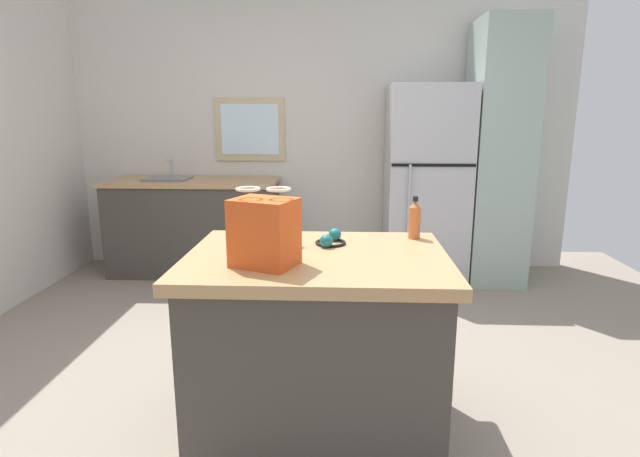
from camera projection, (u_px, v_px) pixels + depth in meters
ground at (296, 400)px, 2.73m from camera, size 6.23×6.23×0.00m
back_wall at (318, 126)px, 4.95m from camera, size 4.85×0.13×2.77m
kitchen_island at (317, 343)px, 2.40m from camera, size 1.18×0.89×0.89m
refrigerator at (426, 184)px, 4.60m from camera, size 0.71×0.75×1.75m
tall_cabinet at (497, 155)px, 4.51m from camera, size 0.49×0.67×2.29m
sink_counter at (194, 225)px, 4.84m from camera, size 1.59×0.64×1.08m
shopping_bag at (264, 232)px, 2.10m from camera, size 0.30×0.27×0.33m
small_box at (277, 231)px, 2.46m from camera, size 0.20×0.16×0.13m
bottle at (415, 220)px, 2.57m from camera, size 0.06×0.06×0.22m
ear_defenders at (331, 240)px, 2.47m from camera, size 0.19×0.19×0.06m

